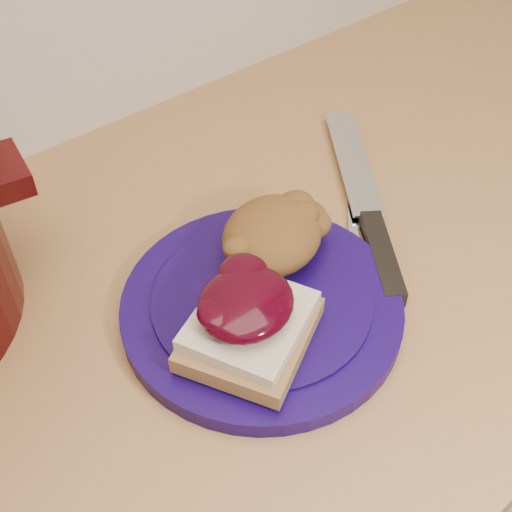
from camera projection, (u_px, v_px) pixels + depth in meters
plate at (262, 306)px, 0.57m from camera, size 0.33×0.33×0.02m
sandwich at (248, 319)px, 0.52m from camera, size 0.14×0.13×0.05m
stuffing_mound at (272, 235)px, 0.58m from camera, size 0.13×0.12×0.05m
chef_knife at (373, 228)px, 0.65m from camera, size 0.20×0.27×0.02m
butter_knife at (355, 250)px, 0.63m from camera, size 0.11×0.12×0.00m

